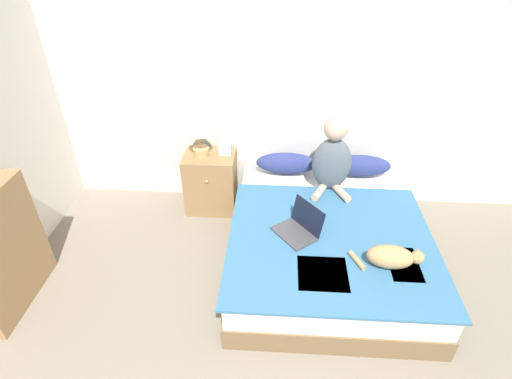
{
  "coord_description": "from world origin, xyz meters",
  "views": [
    {
      "loc": [
        -0.06,
        -0.13,
        2.6
      ],
      "look_at": [
        -0.23,
        2.55,
        0.77
      ],
      "focal_mm": 28.0,
      "sensor_mm": 36.0,
      "label": 1
    }
  ],
  "objects_px": {
    "pillow_near": "(287,163)",
    "pillow_far": "(360,166)",
    "person_sitting": "(332,159)",
    "tissue_box": "(225,148)",
    "nightstand": "(211,182)",
    "table_lamp": "(199,126)",
    "bed": "(327,244)",
    "cat_tabby": "(392,257)",
    "laptop_open": "(299,228)"
  },
  "relations": [
    {
      "from": "pillow_far",
      "to": "table_lamp",
      "type": "xyz_separation_m",
      "value": [
        -1.59,
        -0.08,
        0.43
      ]
    },
    {
      "from": "cat_tabby",
      "to": "nightstand",
      "type": "distance_m",
      "value": 2.0
    },
    {
      "from": "bed",
      "to": "table_lamp",
      "type": "bearing_deg",
      "value": 148.14
    },
    {
      "from": "laptop_open",
      "to": "nightstand",
      "type": "distance_m",
      "value": 1.26
    },
    {
      "from": "person_sitting",
      "to": "nightstand",
      "type": "height_order",
      "value": "person_sitting"
    },
    {
      "from": "person_sitting",
      "to": "nightstand",
      "type": "bearing_deg",
      "value": 171.01
    },
    {
      "from": "person_sitting",
      "to": "nightstand",
      "type": "xyz_separation_m",
      "value": [
        -1.2,
        0.19,
        -0.43
      ]
    },
    {
      "from": "pillow_far",
      "to": "table_lamp",
      "type": "height_order",
      "value": "table_lamp"
    },
    {
      "from": "pillow_near",
      "to": "pillow_far",
      "type": "relative_size",
      "value": 1.0
    },
    {
      "from": "bed",
      "to": "tissue_box",
      "type": "bearing_deg",
      "value": 140.08
    },
    {
      "from": "person_sitting",
      "to": "cat_tabby",
      "type": "distance_m",
      "value": 1.12
    },
    {
      "from": "bed",
      "to": "pillow_far",
      "type": "height_order",
      "value": "pillow_far"
    },
    {
      "from": "bed",
      "to": "cat_tabby",
      "type": "relative_size",
      "value": 3.66
    },
    {
      "from": "nightstand",
      "to": "pillow_near",
      "type": "bearing_deg",
      "value": 5.26
    },
    {
      "from": "nightstand",
      "to": "pillow_far",
      "type": "bearing_deg",
      "value": 2.72
    },
    {
      "from": "pillow_far",
      "to": "laptop_open",
      "type": "xyz_separation_m",
      "value": [
        -0.63,
        -0.95,
        -0.06
      ]
    },
    {
      "from": "cat_tabby",
      "to": "table_lamp",
      "type": "height_order",
      "value": "table_lamp"
    },
    {
      "from": "pillow_near",
      "to": "table_lamp",
      "type": "xyz_separation_m",
      "value": [
        -0.86,
        -0.08,
        0.43
      ]
    },
    {
      "from": "pillow_far",
      "to": "nightstand",
      "type": "xyz_separation_m",
      "value": [
        -1.52,
        -0.07,
        -0.21
      ]
    },
    {
      "from": "pillow_near",
      "to": "pillow_far",
      "type": "height_order",
      "value": "same"
    },
    {
      "from": "pillow_near",
      "to": "person_sitting",
      "type": "relative_size",
      "value": 0.85
    },
    {
      "from": "pillow_far",
      "to": "laptop_open",
      "type": "relative_size",
      "value": 1.38
    },
    {
      "from": "pillow_near",
      "to": "laptop_open",
      "type": "xyz_separation_m",
      "value": [
        0.1,
        -0.95,
        -0.06
      ]
    },
    {
      "from": "person_sitting",
      "to": "bed",
      "type": "bearing_deg",
      "value": -94.59
    },
    {
      "from": "cat_tabby",
      "to": "tissue_box",
      "type": "bearing_deg",
      "value": 142.73
    },
    {
      "from": "pillow_far",
      "to": "table_lamp",
      "type": "relative_size",
      "value": 1.29
    },
    {
      "from": "person_sitting",
      "to": "tissue_box",
      "type": "xyz_separation_m",
      "value": [
        -1.04,
        0.25,
        -0.05
      ]
    },
    {
      "from": "bed",
      "to": "tissue_box",
      "type": "xyz_separation_m",
      "value": [
        -0.99,
        0.83,
        0.49
      ]
    },
    {
      "from": "bed",
      "to": "laptop_open",
      "type": "relative_size",
      "value": 4.27
    },
    {
      "from": "person_sitting",
      "to": "cat_tabby",
      "type": "xyz_separation_m",
      "value": [
        0.37,
        -1.04,
        -0.23
      ]
    },
    {
      "from": "nightstand",
      "to": "table_lamp",
      "type": "bearing_deg",
      "value": -173.57
    },
    {
      "from": "laptop_open",
      "to": "pillow_near",
      "type": "bearing_deg",
      "value": 147.39
    },
    {
      "from": "pillow_far",
      "to": "person_sitting",
      "type": "height_order",
      "value": "person_sitting"
    },
    {
      "from": "tissue_box",
      "to": "person_sitting",
      "type": "bearing_deg",
      "value": -13.51
    },
    {
      "from": "person_sitting",
      "to": "laptop_open",
      "type": "relative_size",
      "value": 1.63
    },
    {
      "from": "pillow_near",
      "to": "cat_tabby",
      "type": "height_order",
      "value": "pillow_near"
    },
    {
      "from": "pillow_near",
      "to": "laptop_open",
      "type": "height_order",
      "value": "laptop_open"
    },
    {
      "from": "bed",
      "to": "table_lamp",
      "type": "relative_size",
      "value": 4.0
    },
    {
      "from": "cat_tabby",
      "to": "laptop_open",
      "type": "distance_m",
      "value": 0.76
    },
    {
      "from": "bed",
      "to": "tissue_box",
      "type": "distance_m",
      "value": 1.38
    },
    {
      "from": "laptop_open",
      "to": "nightstand",
      "type": "bearing_deg",
      "value": -173.57
    },
    {
      "from": "laptop_open",
      "to": "tissue_box",
      "type": "relative_size",
      "value": 3.23
    },
    {
      "from": "pillow_far",
      "to": "cat_tabby",
      "type": "distance_m",
      "value": 1.3
    },
    {
      "from": "pillow_far",
      "to": "tissue_box",
      "type": "relative_size",
      "value": 4.46
    },
    {
      "from": "table_lamp",
      "to": "tissue_box",
      "type": "distance_m",
      "value": 0.36
    },
    {
      "from": "laptop_open",
      "to": "tissue_box",
      "type": "xyz_separation_m",
      "value": [
        -0.72,
        0.94,
        0.22
      ]
    },
    {
      "from": "person_sitting",
      "to": "tissue_box",
      "type": "relative_size",
      "value": 5.27
    },
    {
      "from": "pillow_near",
      "to": "table_lamp",
      "type": "distance_m",
      "value": 0.96
    },
    {
      "from": "pillow_near",
      "to": "tissue_box",
      "type": "xyz_separation_m",
      "value": [
        -0.62,
        -0.01,
        0.16
      ]
    },
    {
      "from": "bed",
      "to": "pillow_far",
      "type": "relative_size",
      "value": 3.1
    }
  ]
}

